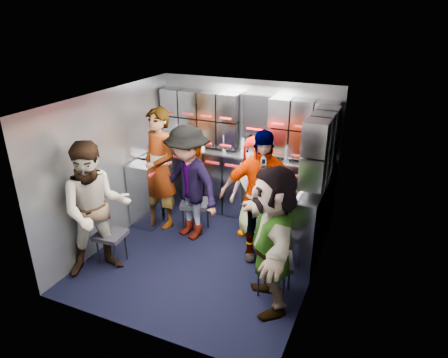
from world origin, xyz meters
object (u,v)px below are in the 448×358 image
at_px(jump_seat_near_left, 110,237).
at_px(attendant_arc_b, 188,183).
at_px(jump_seat_center, 259,204).
at_px(attendant_standing, 160,169).
at_px(jump_seat_near_right, 275,263).
at_px(jump_seat_mid_left, 195,205).
at_px(attendant_arc_c, 256,187).
at_px(attendant_arc_d, 260,196).
at_px(attendant_arc_a, 96,210).
at_px(attendant_arc_e, 272,239).
at_px(jump_seat_mid_right, 263,226).

bearing_deg(jump_seat_near_left, attendant_arc_b, 58.22).
xyz_separation_m(jump_seat_center, attendant_standing, (-1.39, -0.45, 0.51)).
xyz_separation_m(jump_seat_center, jump_seat_near_right, (0.65, -1.35, 0.03)).
xyz_separation_m(jump_seat_near_left, jump_seat_mid_left, (0.61, 1.16, 0.03)).
relative_size(attendant_arc_c, attendant_arc_d, 0.85).
relative_size(jump_seat_center, attendant_arc_c, 0.29).
bearing_deg(jump_seat_center, jump_seat_near_left, -132.45).
height_order(attendant_arc_a, attendant_arc_e, attendant_arc_a).
xyz_separation_m(jump_seat_near_left, jump_seat_near_right, (2.10, 0.24, 0.04)).
bearing_deg(jump_seat_mid_right, attendant_arc_a, -143.37).
xyz_separation_m(jump_seat_mid_right, jump_seat_near_right, (0.42, -0.83, 0.06)).
relative_size(jump_seat_near_left, attendant_arc_b, 0.26).
relative_size(jump_seat_mid_left, attendant_arc_b, 0.29).
xyz_separation_m(jump_seat_near_right, attendant_arc_e, (0.00, -0.18, 0.41)).
bearing_deg(attendant_arc_a, jump_seat_mid_left, 21.99).
height_order(attendant_standing, attendant_arc_b, attendant_standing).
relative_size(jump_seat_near_left, attendant_arc_e, 0.26).
xyz_separation_m(jump_seat_near_left, attendant_arc_a, (0.00, -0.18, 0.47)).
relative_size(jump_seat_mid_right, attendant_standing, 0.24).
xyz_separation_m(attendant_arc_d, attendant_arc_e, (0.42, -0.83, -0.05)).
height_order(jump_seat_near_left, attendant_arc_c, attendant_arc_c).
height_order(attendant_arc_a, attendant_arc_c, attendant_arc_a).
height_order(jump_seat_center, attendant_arc_a, attendant_arc_a).
bearing_deg(attendant_arc_c, jump_seat_mid_left, -155.14).
distance_m(jump_seat_mid_right, attendant_arc_e, 1.19).
distance_m(jump_seat_mid_right, attendant_arc_b, 1.18).
xyz_separation_m(jump_seat_mid_left, jump_seat_center, (0.84, 0.42, -0.02)).
xyz_separation_m(jump_seat_center, attendant_arc_b, (-0.84, -0.60, 0.44)).
height_order(attendant_arc_a, attendant_arc_b, attendant_arc_a).
bearing_deg(jump_seat_center, jump_seat_mid_left, -153.36).
distance_m(jump_seat_near_left, attendant_arc_c, 2.06).
distance_m(attendant_arc_a, attendant_arc_c, 2.15).
bearing_deg(jump_seat_near_left, jump_seat_mid_right, 32.49).
bearing_deg(attendant_arc_e, attendant_arc_c, 178.28).
xyz_separation_m(jump_seat_mid_left, attendant_arc_b, (-0.00, -0.18, 0.41)).
xyz_separation_m(jump_seat_mid_left, attendant_arc_e, (1.49, -1.10, 0.42)).
relative_size(jump_seat_mid_left, attendant_arc_a, 0.28).
bearing_deg(attendant_arc_b, jump_seat_mid_left, 108.74).
distance_m(jump_seat_near_left, attendant_standing, 1.25).
relative_size(jump_seat_near_right, attendant_arc_e, 0.30).
xyz_separation_m(jump_seat_mid_right, attendant_arc_c, (-0.23, 0.33, 0.39)).
height_order(jump_seat_mid_right, attendant_arc_c, attendant_arc_c).
height_order(jump_seat_center, jump_seat_mid_right, jump_seat_center).
relative_size(jump_seat_near_right, attendant_arc_d, 0.28).
xyz_separation_m(jump_seat_near_left, attendant_arc_e, (2.10, 0.06, 0.45)).
distance_m(attendant_arc_d, attendant_arc_e, 0.93).
bearing_deg(jump_seat_near_right, jump_seat_center, 115.68).
height_order(jump_seat_near_left, attendant_arc_d, attendant_arc_d).
bearing_deg(attendant_arc_d, attendant_standing, 150.92).
relative_size(attendant_standing, attendant_arc_d, 1.03).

